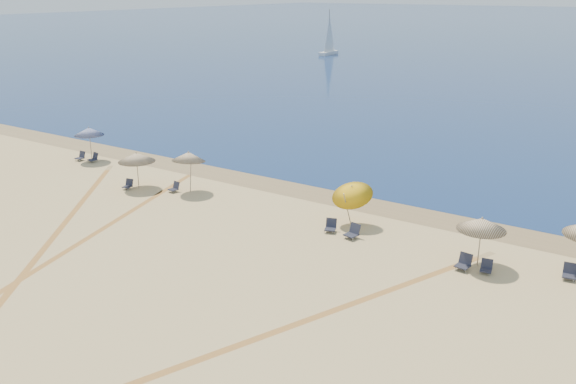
# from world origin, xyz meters

# --- Properties ---
(wet_sand) EXTENTS (500.00, 500.00, 0.00)m
(wet_sand) POSITION_xyz_m (0.00, 24.00, 0.00)
(wet_sand) COLOR olive
(wet_sand) RESTS_ON ground
(umbrella_0) EXTENTS (2.12, 2.12, 2.51)m
(umbrella_0) POSITION_xyz_m (-18.03, 21.33, 2.17)
(umbrella_0) COLOR gray
(umbrella_0) RESTS_ON ground
(umbrella_1) EXTENTS (2.30, 2.30, 2.33)m
(umbrella_1) POSITION_xyz_m (-10.50, 18.76, 1.99)
(umbrella_1) COLOR gray
(umbrella_1) RESTS_ON ground
(umbrella_2) EXTENTS (2.08, 2.12, 2.63)m
(umbrella_2) POSITION_xyz_m (-7.25, 19.99, 2.24)
(umbrella_2) COLOR gray
(umbrella_2) RESTS_ON ground
(umbrella_3) EXTENTS (2.18, 2.21, 2.61)m
(umbrella_3) POSITION_xyz_m (3.68, 20.47, 1.88)
(umbrella_3) COLOR gray
(umbrella_3) RESTS_ON ground
(umbrella_4) EXTENTS (2.19, 2.19, 2.37)m
(umbrella_4) POSITION_xyz_m (10.84, 19.23, 2.03)
(umbrella_4) COLOR gray
(umbrella_4) RESTS_ON ground
(chair_0) EXTENTS (0.55, 0.64, 0.65)m
(chair_0) POSITION_xyz_m (-18.77, 20.95, 0.29)
(chair_0) COLOR black
(chair_0) RESTS_ON ground
(chair_1) EXTENTS (0.65, 0.73, 0.67)m
(chair_1) POSITION_xyz_m (-17.61, 21.17, 0.30)
(chair_1) COLOR black
(chair_1) RESTS_ON ground
(chair_2) EXTENTS (0.61, 0.68, 0.61)m
(chair_2) POSITION_xyz_m (-10.86, 18.24, 0.27)
(chair_2) COLOR black
(chair_2) RESTS_ON ground
(chair_3) EXTENTS (0.60, 0.67, 0.62)m
(chair_3) POSITION_xyz_m (-8.02, 19.41, 0.27)
(chair_3) COLOR black
(chair_3) RESTS_ON ground
(chair_4) EXTENTS (0.73, 0.79, 0.67)m
(chair_4) POSITION_xyz_m (3.24, 19.10, 0.29)
(chair_4) COLOR black
(chair_4) RESTS_ON ground
(chair_5) EXTENTS (0.74, 0.82, 0.73)m
(chair_5) POSITION_xyz_m (4.60, 18.97, 0.32)
(chair_5) COLOR black
(chair_5) RESTS_ON ground
(chair_6) EXTENTS (0.67, 0.76, 0.71)m
(chair_6) POSITION_xyz_m (10.43, 18.52, 0.31)
(chair_6) COLOR black
(chair_6) RESTS_ON ground
(chair_7) EXTENTS (0.58, 0.65, 0.60)m
(chair_7) POSITION_xyz_m (11.38, 18.71, 0.26)
(chair_7) COLOR black
(chair_7) RESTS_ON ground
(chair_8) EXTENTS (0.63, 0.72, 0.68)m
(chair_8) POSITION_xyz_m (14.58, 20.10, 0.30)
(chair_8) COLOR black
(chair_8) RESTS_ON ground
(sailboat_1) EXTENTS (1.67, 5.54, 8.16)m
(sailboat_1) POSITION_xyz_m (-39.31, 94.14, 2.47)
(sailboat_1) COLOR white
(sailboat_1) RESTS_ON ocean
(tire_tracks) EXTENTS (51.11, 40.61, 0.00)m
(tire_tracks) POSITION_xyz_m (-2.64, 8.95, 0.00)
(tire_tracks) COLOR tan
(tire_tracks) RESTS_ON ground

